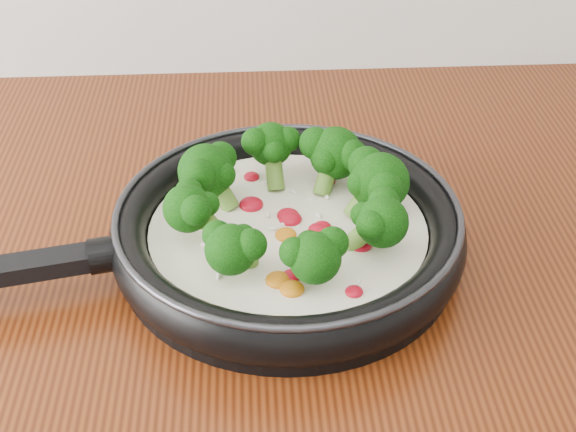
{
  "coord_description": "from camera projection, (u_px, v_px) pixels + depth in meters",
  "views": [
    {
      "loc": [
        -0.16,
        0.41,
        1.41
      ],
      "look_at": [
        -0.12,
        1.05,
        0.95
      ],
      "focal_mm": 49.63,
      "sensor_mm": 36.0,
      "label": 1
    }
  ],
  "objects": [
    {
      "name": "skillet",
      "position": [
        286.0,
        226.0,
        0.8
      ],
      "size": [
        0.58,
        0.42,
        0.1
      ],
      "color": "black",
      "rests_on": "counter"
    }
  ]
}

